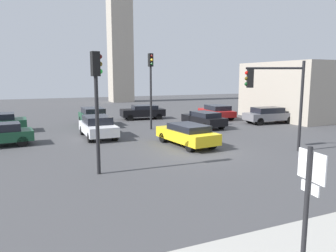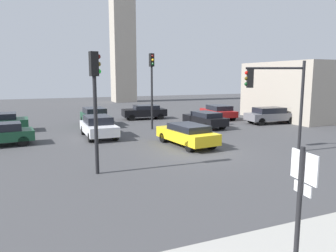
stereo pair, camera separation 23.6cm
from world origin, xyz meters
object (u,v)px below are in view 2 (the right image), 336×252
object	(u,v)px
car_2	(205,119)
car_3	(218,111)
direction_sign	(301,196)
car_1	(271,115)
traffic_light_0	(275,89)
car_0	(98,126)
car_8	(145,112)
traffic_light_2	(95,90)
car_5	(187,134)
traffic_light_1	(152,77)
car_7	(95,116)

from	to	relation	value
car_2	car_3	size ratio (longest dim) A/B	0.96
direction_sign	car_1	bearing A→B (deg)	59.11
car_1	traffic_light_0	bearing A→B (deg)	-124.70
car_3	car_0	bearing A→B (deg)	116.84
car_0	car_8	bearing A→B (deg)	142.10
traffic_light_2	car_8	bearing A→B (deg)	57.04
car_1	car_2	distance (m)	6.43
direction_sign	car_0	size ratio (longest dim) A/B	0.61
car_5	car_8	distance (m)	12.71
traffic_light_1	car_7	size ratio (longest dim) A/B	1.31
car_5	car_2	bearing A→B (deg)	-44.56
car_5	car_7	xyz separation A→B (m)	(-3.69, 10.22, 0.08)
direction_sign	car_0	xyz separation A→B (m)	(-0.74, 17.31, -1.04)
car_8	car_2	bearing A→B (deg)	117.64
car_3	car_7	xyz separation A→B (m)	(-12.04, 0.24, 0.08)
traffic_light_0	car_1	size ratio (longest dim) A/B	1.08
direction_sign	traffic_light_2	world-z (taller)	traffic_light_2
traffic_light_2	car_0	bearing A→B (deg)	71.23
traffic_light_0	car_0	world-z (taller)	traffic_light_0
car_1	car_5	distance (m)	12.11
traffic_light_1	car_1	world-z (taller)	traffic_light_1
direction_sign	traffic_light_2	size ratio (longest dim) A/B	0.52
direction_sign	car_3	distance (m)	25.52
direction_sign	car_0	world-z (taller)	direction_sign
traffic_light_2	car_3	xyz separation A→B (m)	(14.38, 13.56, -2.87)
traffic_light_2	car_2	size ratio (longest dim) A/B	1.17
traffic_light_0	car_5	bearing A→B (deg)	-15.50
car_7	car_0	bearing A→B (deg)	-8.53
traffic_light_0	traffic_light_2	size ratio (longest dim) A/B	0.97
direction_sign	car_2	xyz separation A→B (m)	(8.11, 18.21, -1.11)
traffic_light_0	car_8	bearing A→B (deg)	-57.38
car_2	direction_sign	bearing A→B (deg)	151.59
car_3	car_7	size ratio (longest dim) A/B	1.02
traffic_light_2	car_7	bearing A→B (deg)	72.51
car_5	traffic_light_2	bearing A→B (deg)	113.98
car_3	car_2	bearing A→B (deg)	142.31
traffic_light_1	car_7	bearing A→B (deg)	-140.63
car_3	car_5	xyz separation A→B (m)	(-8.35, -9.98, -0.01)
car_2	car_1	bearing A→B (deg)	-97.63
traffic_light_1	car_3	xyz separation A→B (m)	(8.19, 3.40, -3.34)
car_7	car_8	world-z (taller)	car_7
car_3	traffic_light_0	bearing A→B (deg)	165.57
traffic_light_1	car_2	distance (m)	5.51
car_7	car_3	bearing A→B (deg)	88.00
traffic_light_1	car_3	world-z (taller)	traffic_light_1
traffic_light_2	car_0	distance (m)	9.00
car_5	direction_sign	bearing A→B (deg)	156.94
traffic_light_0	car_0	size ratio (longest dim) A/B	1.14
car_0	car_5	world-z (taller)	car_0
traffic_light_1	car_7	world-z (taller)	traffic_light_1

